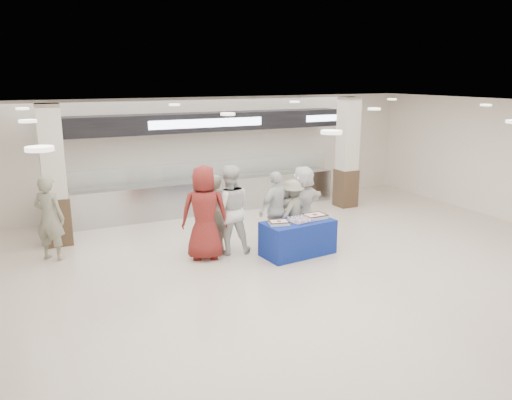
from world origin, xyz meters
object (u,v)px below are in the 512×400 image
civilian_maroon (205,213)px  chef_tall (229,210)px  sheet_cake_left (279,222)px  chef_short (276,210)px  sheet_cake_right (315,216)px  soldier_a (214,213)px  civilian_white (303,204)px  cupcake_tray (301,220)px  soldier_bg (50,218)px  display_table (298,238)px  soldier_b (292,212)px

civilian_maroon → chef_tall: 0.62m
sheet_cake_left → chef_short: (0.29, 0.66, 0.08)m
sheet_cake_right → soldier_a: (-1.98, 0.99, 0.06)m
sheet_cake_right → soldier_a: 2.22m
sheet_cake_right → civilian_white: (0.13, 0.74, 0.09)m
cupcake_tray → civilian_maroon: 2.06m
cupcake_tray → civilian_maroon: size_ratio=0.25×
cupcake_tray → soldier_bg: soldier_bg is taller
sheet_cake_right → chef_tall: bearing=157.8°
sheet_cake_left → chef_tall: 1.13m
chef_short → soldier_a: bearing=-34.9°
sheet_cake_right → chef_short: 0.87m
chef_short → civilian_maroon: bearing=-18.0°
cupcake_tray → chef_short: chef_short is taller
display_table → soldier_a: size_ratio=0.90×
display_table → soldier_b: (0.20, 0.64, 0.39)m
soldier_b → soldier_a: bearing=-38.2°
civilian_maroon → soldier_a: 0.56m
soldier_b → soldier_bg: soldier_bg is taller
sheet_cake_right → soldier_bg: 5.62m
sheet_cake_right → chef_short: chef_short is taller
sheet_cake_left → soldier_bg: 4.78m
cupcake_tray → soldier_b: 0.69m
sheet_cake_left → soldier_a: soldier_a is taller
sheet_cake_left → sheet_cake_right: sheet_cake_right is taller
display_table → chef_tall: 1.61m
chef_tall → soldier_b: (1.48, -0.12, -0.21)m
sheet_cake_right → cupcake_tray: size_ratio=0.98×
civilian_maroon → chef_short: civilian_maroon is taller
sheet_cake_right → soldier_b: (-0.25, 0.58, -0.04)m
civilian_maroon → civilian_white: (2.48, 0.16, -0.11)m
chef_tall → civilian_white: 1.87m
sheet_cake_right → chef_tall: chef_tall is taller
soldier_a → chef_short: 1.40m
sheet_cake_right → soldier_bg: soldier_bg is taller
chef_short → civilian_white: bearing=173.3°
sheet_cake_right → soldier_a: soldier_a is taller
sheet_cake_left → soldier_a: size_ratio=0.27×
soldier_a → civilian_white: bearing=160.2°
cupcake_tray → soldier_bg: size_ratio=0.27×
civilian_maroon → soldier_a: size_ratio=1.17×
soldier_a → chef_tall: bearing=118.2°
display_table → cupcake_tray: bearing=-45.0°
sheet_cake_left → soldier_b: (0.69, 0.66, -0.03)m
sheet_cake_right → civilian_maroon: bearing=166.0°
soldier_b → civilian_white: (0.38, 0.16, 0.13)m
display_table → soldier_b: size_ratio=1.02×
display_table → chef_tall: bearing=143.7°
civilian_maroon → chef_short: (1.70, 0.00, -0.13)m
sheet_cake_left → soldier_bg: size_ratio=0.26×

